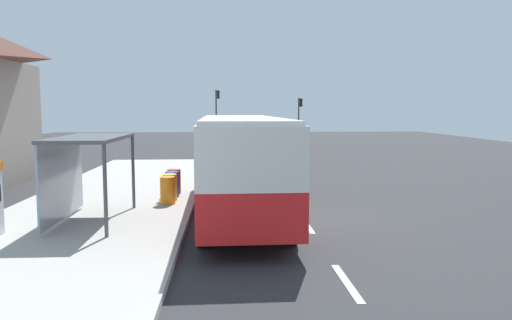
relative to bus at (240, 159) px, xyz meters
name	(u,v)px	position (x,y,z in m)	size (l,w,h in m)	color
ground_plane	(262,167)	(1.71, 13.41, -1.86)	(56.00, 92.00, 0.04)	#2D2D30
sidewalk_platform	(106,205)	(-4.69, 1.41, -1.75)	(6.20, 30.00, 0.18)	#ADAAA3
lane_stripe_seg_0	(347,283)	(1.96, -6.59, -1.84)	(0.16, 2.20, 0.01)	silver
lane_stripe_seg_1	(306,225)	(1.96, -1.59, -1.84)	(0.16, 2.20, 0.01)	silver
lane_stripe_seg_2	(286,196)	(1.96, 3.41, -1.84)	(0.16, 2.20, 0.01)	silver
lane_stripe_seg_3	(274,178)	(1.96, 8.41, -1.84)	(0.16, 2.20, 0.01)	silver
lane_stripe_seg_4	(266,167)	(1.96, 13.41, -1.84)	(0.16, 2.20, 0.01)	silver
lane_stripe_seg_5	(261,159)	(1.96, 18.41, -1.84)	(0.16, 2.20, 0.01)	silver
lane_stripe_seg_6	(256,152)	(1.96, 23.41, -1.84)	(0.16, 2.20, 0.01)	silver
lane_stripe_seg_7	(253,148)	(1.96, 28.41, -1.84)	(0.16, 2.20, 0.01)	silver
bus	(240,159)	(0.00, 0.00, 0.00)	(2.72, 11.06, 3.21)	red
white_van	(284,138)	(3.91, 20.80, -0.50)	(2.20, 5.27, 2.30)	silver
sedan_near	(268,135)	(4.01, 36.01, -1.05)	(1.99, 4.47, 1.52)	#B7B7BC
recycling_bin_orange	(168,190)	(-2.49, 1.06, -1.19)	(0.52, 0.52, 0.95)	orange
recycling_bin_yellow	(170,187)	(-2.49, 1.76, -1.19)	(0.52, 0.52, 0.95)	yellow
recycling_bin_blue	(172,184)	(-2.49, 2.46, -1.19)	(0.52, 0.52, 0.95)	blue
recycling_bin_red	(174,182)	(-2.49, 3.16, -1.19)	(0.52, 0.52, 0.95)	red
traffic_light_near_side	(300,113)	(7.22, 35.14, 1.27)	(0.49, 0.28, 4.66)	#2D2D2D
traffic_light_far_side	(217,108)	(-1.39, 35.94, 1.78)	(0.49, 0.28, 5.49)	#2D2D2D
bus_shelter	(80,156)	(-4.70, -1.47, 0.25)	(1.80, 4.00, 2.50)	#4C4C51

